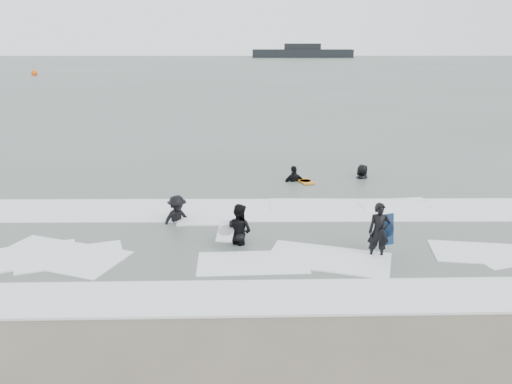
{
  "coord_description": "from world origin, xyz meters",
  "views": [
    {
      "loc": [
        -0.12,
        -11.92,
        6.41
      ],
      "look_at": [
        0.0,
        5.0,
        1.1
      ],
      "focal_mm": 35.0,
      "sensor_mm": 36.0,
      "label": 1
    }
  ],
  "objects_px": {
    "surfer_right_far": "(362,179)",
    "buoy": "(34,73)",
    "surfer_centre": "(377,258)",
    "surfer_breaker": "(178,223)",
    "surfer_wading": "(239,244)",
    "surfer_right_near": "(294,182)",
    "vessel_horizon": "(302,53)"
  },
  "relations": [
    {
      "from": "surfer_wading",
      "to": "surfer_right_near",
      "type": "relative_size",
      "value": 1.0
    },
    {
      "from": "surfer_wading",
      "to": "buoy",
      "type": "height_order",
      "value": "buoy"
    },
    {
      "from": "surfer_centre",
      "to": "surfer_right_far",
      "type": "height_order",
      "value": "surfer_right_far"
    },
    {
      "from": "surfer_wading",
      "to": "surfer_breaker",
      "type": "relative_size",
      "value": 1.01
    },
    {
      "from": "surfer_wading",
      "to": "surfer_breaker",
      "type": "distance_m",
      "value": 2.92
    },
    {
      "from": "surfer_centre",
      "to": "surfer_wading",
      "type": "xyz_separation_m",
      "value": [
        -4.18,
        1.15,
        0.0
      ]
    },
    {
      "from": "surfer_wading",
      "to": "vessel_horizon",
      "type": "xyz_separation_m",
      "value": [
        15.73,
        142.91,
        1.54
      ]
    },
    {
      "from": "surfer_right_far",
      "to": "vessel_horizon",
      "type": "height_order",
      "value": "vessel_horizon"
    },
    {
      "from": "surfer_breaker",
      "to": "vessel_horizon",
      "type": "relative_size",
      "value": 0.06
    },
    {
      "from": "surfer_right_near",
      "to": "surfer_right_far",
      "type": "height_order",
      "value": "surfer_right_near"
    },
    {
      "from": "surfer_centre",
      "to": "surfer_right_far",
      "type": "xyz_separation_m",
      "value": [
        1.39,
        8.71,
        0.0
      ]
    },
    {
      "from": "surfer_breaker",
      "to": "surfer_right_near",
      "type": "bearing_deg",
      "value": 8.79
    },
    {
      "from": "surfer_centre",
      "to": "surfer_wading",
      "type": "height_order",
      "value": "surfer_wading"
    },
    {
      "from": "surfer_right_far",
      "to": "buoy",
      "type": "height_order",
      "value": "buoy"
    },
    {
      "from": "surfer_right_near",
      "to": "surfer_right_far",
      "type": "distance_m",
      "value": 3.26
    },
    {
      "from": "surfer_centre",
      "to": "buoy",
      "type": "height_order",
      "value": "buoy"
    },
    {
      "from": "surfer_breaker",
      "to": "surfer_right_near",
      "type": "relative_size",
      "value": 0.98
    },
    {
      "from": "surfer_right_far",
      "to": "vessel_horizon",
      "type": "relative_size",
      "value": 0.06
    },
    {
      "from": "surfer_breaker",
      "to": "surfer_right_far",
      "type": "bearing_deg",
      "value": -3.8
    },
    {
      "from": "surfer_centre",
      "to": "surfer_right_near",
      "type": "height_order",
      "value": "surfer_right_near"
    },
    {
      "from": "surfer_breaker",
      "to": "surfer_wading",
      "type": "bearing_deg",
      "value": -79.53
    },
    {
      "from": "buoy",
      "to": "vessel_horizon",
      "type": "relative_size",
      "value": 0.05
    },
    {
      "from": "surfer_centre",
      "to": "surfer_breaker",
      "type": "relative_size",
      "value": 0.94
    },
    {
      "from": "buoy",
      "to": "surfer_right_far",
      "type": "bearing_deg",
      "value": -56.75
    },
    {
      "from": "surfer_right_near",
      "to": "surfer_right_far",
      "type": "relative_size",
      "value": 1.04
    },
    {
      "from": "surfer_right_far",
      "to": "vessel_horizon",
      "type": "distance_m",
      "value": 135.74
    },
    {
      "from": "surfer_centre",
      "to": "surfer_breaker",
      "type": "distance_m",
      "value": 7.1
    },
    {
      "from": "buoy",
      "to": "surfer_wading",
      "type": "bearing_deg",
      "value": -63.07
    },
    {
      "from": "surfer_breaker",
      "to": "vessel_horizon",
      "type": "height_order",
      "value": "vessel_horizon"
    },
    {
      "from": "surfer_wading",
      "to": "surfer_right_far",
      "type": "height_order",
      "value": "surfer_wading"
    },
    {
      "from": "surfer_breaker",
      "to": "buoy",
      "type": "height_order",
      "value": "buoy"
    },
    {
      "from": "surfer_breaker",
      "to": "surfer_right_far",
      "type": "distance_m",
      "value": 9.67
    }
  ]
}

